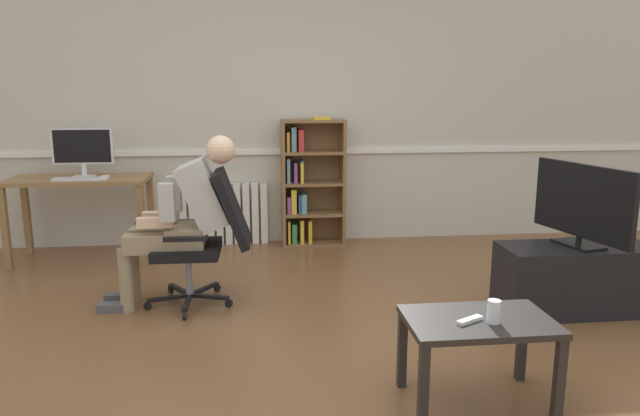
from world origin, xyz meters
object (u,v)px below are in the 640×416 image
person_seated (182,217)px  office_chair (208,233)px  radiator (224,214)px  coffee_table (478,332)px  bookshelf (308,184)px  spare_remote (470,320)px  tv_stand (575,279)px  computer_mouse (105,177)px  tv_screen (582,204)px  computer_desk (80,191)px  keyboard (78,179)px  drinking_glass (494,312)px  imac_monitor (82,148)px

person_seated → office_chair: bearing=90.0°
radiator → coffee_table: 3.47m
bookshelf → spare_remote: 3.16m
radiator → person_seated: (-0.20, -1.65, 0.35)m
tv_stand → coffee_table: bearing=-136.2°
person_seated → tv_stand: 2.80m
computer_mouse → tv_stand: computer_mouse is taller
bookshelf → office_chair: (-0.86, -1.56, -0.09)m
tv_stand → tv_screen: (0.00, 0.00, 0.54)m
bookshelf → tv_screen: bearing=-49.6°
bookshelf → office_chair: size_ratio=1.29×
spare_remote → computer_desk: bearing=-166.3°
person_seated → spare_remote: (1.53, -1.56, -0.20)m
bookshelf → office_chair: bearing=-119.0°
keyboard → computer_mouse: 0.22m
radiator → person_seated: 1.70m
office_chair → person_seated: size_ratio=0.80×
office_chair → spare_remote: office_chair is taller
person_seated → coffee_table: person_seated is taller
tv_stand → drinking_glass: (-1.09, -1.15, 0.26)m
imac_monitor → coffee_table: bearing=-47.5°
imac_monitor → computer_mouse: size_ratio=5.38×
computer_desk → tv_screen: tv_screen is taller
office_chair → keyboard: bearing=-132.4°
person_seated → radiator: bearing=174.0°
computer_mouse → drinking_glass: bearing=-48.2°
computer_mouse → person_seated: person_seated is taller
keyboard → office_chair: 1.66m
radiator → office_chair: office_chair is taller
bookshelf → tv_stand: bearing=-49.6°
imac_monitor → drinking_glass: size_ratio=4.76×
keyboard → tv_screen: 4.06m
bookshelf → radiator: (-0.84, 0.10, -0.31)m
imac_monitor → tv_screen: 4.16m
bookshelf → tv_stand: 2.64m
computer_desk → office_chair: office_chair is taller
imac_monitor → radiator: 1.45m
bookshelf → person_seated: bearing=-123.8°
computer_desk → bookshelf: bearing=7.9°
computer_mouse → radiator: (0.99, 0.51, -0.46)m
computer_mouse → coffee_table: computer_mouse is taller
computer_desk → spare_remote: 3.84m
keyboard → bookshelf: bookshelf is taller
person_seated → coffee_table: bearing=47.2°
radiator → tv_screen: size_ratio=1.01×
computer_mouse → person_seated: 1.40m
person_seated → imac_monitor: bearing=-141.7°
coffee_table → spare_remote: bearing=-150.2°
keyboard → computer_mouse: size_ratio=4.29×
tv_screen → spare_remote: tv_screen is taller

